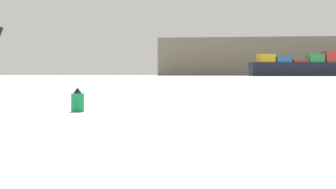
% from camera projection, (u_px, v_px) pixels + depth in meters
% --- Properties ---
extents(cargo_ship, '(147.40, 83.72, 34.88)m').
position_uv_depth(cargo_ship, '(330.00, 66.00, 724.19)').
color(cargo_ship, black).
rests_on(cargo_ship, ground_plane).
extents(channel_buoy, '(1.08, 1.08, 2.03)m').
position_uv_depth(channel_buoy, '(78.00, 101.00, 63.99)').
color(channel_buoy, '#19994C').
rests_on(channel_buoy, ground_plane).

